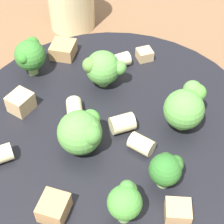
% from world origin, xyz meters
% --- Properties ---
extents(ground_plane, '(2.00, 2.00, 0.00)m').
position_xyz_m(ground_plane, '(0.00, 0.00, 0.00)').
color(ground_plane, brown).
extents(pasta_bowl, '(0.29, 0.29, 0.04)m').
position_xyz_m(pasta_bowl, '(0.00, 0.00, 0.02)').
color(pasta_bowl, black).
rests_on(pasta_bowl, ground_plane).
extents(broccoli_floret_0, '(0.04, 0.04, 0.04)m').
position_xyz_m(broccoli_floret_0, '(-0.07, -0.01, 0.07)').
color(broccoli_floret_0, '#93B766').
rests_on(broccoli_floret_0, pasta_bowl).
extents(broccoli_floret_1, '(0.03, 0.04, 0.04)m').
position_xyz_m(broccoli_floret_1, '(0.10, -0.06, 0.06)').
color(broccoli_floret_1, '#93B766').
rests_on(broccoli_floret_1, pasta_bowl).
extents(broccoli_floret_2, '(0.03, 0.03, 0.04)m').
position_xyz_m(broccoli_floret_2, '(-0.03, 0.10, 0.06)').
color(broccoli_floret_2, '#84AD60').
rests_on(broccoli_floret_2, pasta_bowl).
extents(broccoli_floret_3, '(0.03, 0.03, 0.03)m').
position_xyz_m(broccoli_floret_3, '(-0.05, 0.06, 0.06)').
color(broccoli_floret_3, '#9EC175').
rests_on(broccoli_floret_3, pasta_bowl).
extents(broccoli_floret_4, '(0.04, 0.04, 0.04)m').
position_xyz_m(broccoli_floret_4, '(0.02, 0.04, 0.06)').
color(broccoli_floret_4, '#9EC175').
rests_on(broccoli_floret_4, pasta_bowl).
extents(broccoli_floret_5, '(0.04, 0.04, 0.04)m').
position_xyz_m(broccoli_floret_5, '(0.02, -0.05, 0.06)').
color(broccoli_floret_5, '#84AD60').
rests_on(broccoli_floret_5, pasta_bowl).
extents(rigatoni_1, '(0.02, 0.03, 0.02)m').
position_xyz_m(rigatoni_1, '(0.04, 0.00, 0.05)').
color(rigatoni_1, beige).
rests_on(rigatoni_1, pasta_bowl).
extents(rigatoni_2, '(0.03, 0.03, 0.02)m').
position_xyz_m(rigatoni_2, '(-0.01, 0.01, 0.05)').
color(rigatoni_2, beige).
rests_on(rigatoni_2, pasta_bowl).
extents(rigatoni_3, '(0.03, 0.02, 0.02)m').
position_xyz_m(rigatoni_3, '(-0.03, 0.03, 0.05)').
color(rigatoni_3, beige).
rests_on(rigatoni_3, pasta_bowl).
extents(rigatoni_4, '(0.03, 0.03, 0.02)m').
position_xyz_m(rigatoni_4, '(0.01, -0.08, 0.05)').
color(rigatoni_4, beige).
rests_on(rigatoni_4, pasta_bowl).
extents(chicken_chunk_0, '(0.02, 0.02, 0.01)m').
position_xyz_m(chicken_chunk_0, '(-0.07, 0.09, 0.05)').
color(chicken_chunk_0, tan).
rests_on(chicken_chunk_0, pasta_bowl).
extents(chicken_chunk_1, '(0.02, 0.03, 0.02)m').
position_xyz_m(chicken_chunk_1, '(0.03, 0.11, 0.05)').
color(chicken_chunk_1, tan).
rests_on(chicken_chunk_1, pasta_bowl).
extents(chicken_chunk_2, '(0.03, 0.03, 0.02)m').
position_xyz_m(chicken_chunk_2, '(0.07, -0.09, 0.05)').
color(chicken_chunk_2, tan).
rests_on(chicken_chunk_2, pasta_bowl).
extents(chicken_chunk_3, '(0.02, 0.02, 0.01)m').
position_xyz_m(chicken_chunk_3, '(-0.02, -0.10, 0.05)').
color(chicken_chunk_3, tan).
rests_on(chicken_chunk_3, pasta_bowl).
extents(chicken_chunk_4, '(0.03, 0.03, 0.02)m').
position_xyz_m(chicken_chunk_4, '(0.09, -0.00, 0.05)').
color(chicken_chunk_4, tan).
rests_on(chicken_chunk_4, pasta_bowl).
extents(drinking_glass, '(0.06, 0.06, 0.09)m').
position_xyz_m(drinking_glass, '(0.09, -0.21, 0.04)').
color(drinking_glass, beige).
rests_on(drinking_glass, ground_plane).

